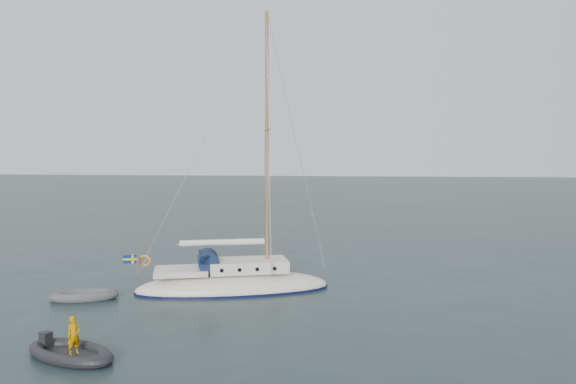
# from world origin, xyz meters

# --- Properties ---
(ground) EXTENTS (300.00, 300.00, 0.00)m
(ground) POSITION_xyz_m (0.00, 0.00, 0.00)
(ground) COLOR black
(ground) RESTS_ON ground
(sailboat) EXTENTS (10.16, 3.04, 14.47)m
(sailboat) POSITION_xyz_m (-3.37, -0.26, 1.09)
(sailboat) COLOR white
(sailboat) RESTS_ON ground
(dinghy) EXTENTS (3.13, 1.41, 0.45)m
(dinghy) POSITION_xyz_m (-9.92, -2.91, 0.20)
(dinghy) COLOR #48484C
(dinghy) RESTS_ON ground
(rib) EXTENTS (3.65, 1.66, 1.48)m
(rib) POSITION_xyz_m (-6.63, -10.12, 0.23)
(rib) COLOR black
(rib) RESTS_ON ground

